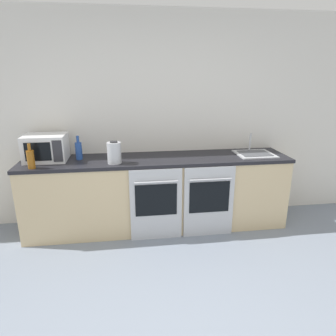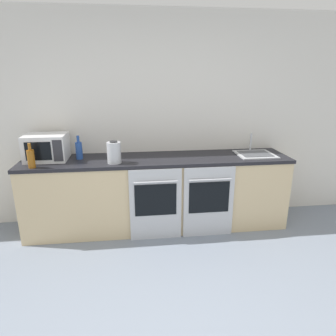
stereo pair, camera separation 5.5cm
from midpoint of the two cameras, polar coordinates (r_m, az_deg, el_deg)
name	(u,v)px [view 1 (the left image)]	position (r m, az deg, el deg)	size (l,w,h in m)	color
wall_back	(154,120)	(3.84, -3.02, 9.07)	(10.00, 0.06, 2.60)	silver
counter_back	(158,192)	(3.74, -2.36, -4.68)	(3.18, 0.64, 0.90)	#D1B789
oven_left	(156,205)	(3.44, -2.74, -6.96)	(0.59, 0.06, 0.86)	#B7BABF
oven_right	(209,201)	(3.54, 7.34, -6.35)	(0.59, 0.06, 0.86)	#B7BABF
microwave	(46,148)	(3.73, -22.62, 3.59)	(0.46, 0.38, 0.30)	silver
bottle_amber	(31,159)	(3.48, -25.10, 1.59)	(0.08, 0.08, 0.27)	#8C5114
bottle_blue	(79,150)	(3.66, -17.06, 3.25)	(0.08, 0.08, 0.28)	#234793
kettle	(114,153)	(3.40, -10.67, 2.88)	(0.16, 0.16, 0.25)	#B7BABF
sink	(254,153)	(3.88, 15.76, 2.69)	(0.45, 0.42, 0.24)	#B7BABF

